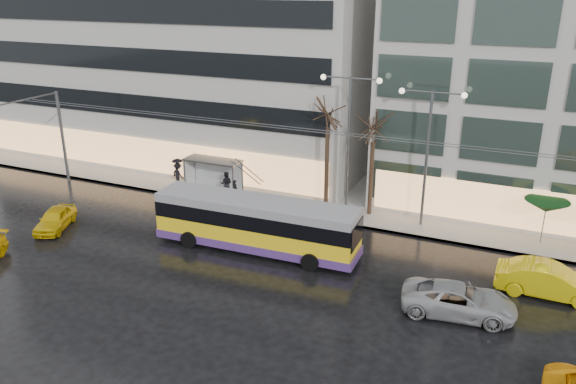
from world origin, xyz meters
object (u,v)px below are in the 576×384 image
Objects in this scene: trolleybus at (256,226)px; bus_shelter at (210,167)px; taxi_a at (55,219)px; street_lamp_near at (349,127)px.

trolleybus reaches higher than bus_shelter.
trolleybus reaches higher than taxi_a.
taxi_a is at bearing -169.03° from trolleybus.
street_lamp_near reaches higher than taxi_a.
taxi_a is (-5.56, -9.51, -1.30)m from bus_shelter.
trolleybus is 10.15m from bus_shelter.
bus_shelter is 0.47× the size of street_lamp_near.
bus_shelter is 11.14m from street_lamp_near.
street_lamp_near is 2.34× the size of taxi_a.
bus_shelter is 1.09× the size of taxi_a.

